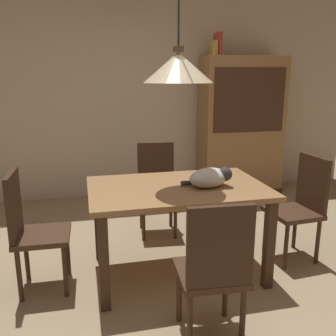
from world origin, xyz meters
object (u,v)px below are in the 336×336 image
(dining_table, at_px, (177,198))
(cat_sleeping, at_px, (210,177))
(chair_far_back, at_px, (157,184))
(book_red_tall, at_px, (218,44))
(chair_near_front, at_px, (214,267))
(hutch_bookcase, at_px, (241,130))
(chair_left_side, at_px, (31,227))
(chair_right_side, at_px, (301,203))
(pendant_lamp, at_px, (178,67))
(book_yellow_short, at_px, (213,48))

(dining_table, relative_size, cat_sleeping, 3.45)
(chair_far_back, xyz_separation_m, book_red_tall, (1.01, 1.04, 1.48))
(chair_near_front, bearing_deg, hutch_bookcase, 63.49)
(chair_left_side, height_order, book_red_tall, book_red_tall)
(cat_sleeping, distance_m, book_red_tall, 2.44)
(book_red_tall, bearing_deg, chair_near_front, -110.10)
(chair_near_front, relative_size, book_red_tall, 3.32)
(chair_right_side, bearing_deg, pendant_lamp, -179.69)
(chair_near_front, bearing_deg, chair_left_side, 141.93)
(book_yellow_short, bearing_deg, chair_near_front, -109.06)
(pendant_lamp, height_order, book_red_tall, pendant_lamp)
(chair_right_side, xyz_separation_m, chair_left_side, (-2.26, -0.00, 0.00))
(cat_sleeping, bearing_deg, hutch_bookcase, 60.17)
(chair_right_side, bearing_deg, chair_far_back, 142.12)
(book_yellow_short, relative_size, book_red_tall, 0.71)
(cat_sleeping, height_order, pendant_lamp, pendant_lamp)
(hutch_bookcase, xyz_separation_m, book_red_tall, (-0.37, 0.00, 1.10))
(chair_far_back, height_order, hutch_bookcase, hutch_bookcase)
(chair_far_back, xyz_separation_m, pendant_lamp, (-0.01, -0.88, 1.15))
(chair_far_back, relative_size, cat_sleeping, 2.29)
(chair_left_side, relative_size, book_yellow_short, 4.65)
(book_red_tall, bearing_deg, dining_table, -117.96)
(dining_table, bearing_deg, pendant_lamp, 90.00)
(hutch_bookcase, bearing_deg, chair_far_back, -143.06)
(chair_far_back, height_order, chair_left_side, same)
(dining_table, relative_size, pendant_lamp, 1.08)
(chair_far_back, height_order, chair_near_front, same)
(chair_far_back, bearing_deg, chair_right_side, -37.88)
(dining_table, xyz_separation_m, cat_sleeping, (0.25, -0.08, 0.18))
(chair_right_side, bearing_deg, cat_sleeping, -174.57)
(cat_sleeping, bearing_deg, chair_left_side, 176.68)
(chair_left_side, relative_size, cat_sleeping, 2.29)
(chair_right_side, xyz_separation_m, cat_sleeping, (-0.88, -0.08, 0.32))
(book_yellow_short, height_order, book_red_tall, book_red_tall)
(dining_table, bearing_deg, chair_far_back, 89.52)
(hutch_bookcase, distance_m, book_yellow_short, 1.13)
(pendant_lamp, xyz_separation_m, book_red_tall, (1.02, 1.92, 0.33))
(dining_table, height_order, book_red_tall, book_red_tall)
(cat_sleeping, bearing_deg, book_red_tall, 68.84)
(chair_near_front, distance_m, hutch_bookcase, 3.15)
(book_red_tall, bearing_deg, pendant_lamp, -117.96)
(pendant_lamp, bearing_deg, chair_far_back, 89.52)
(book_yellow_short, bearing_deg, book_red_tall, 0.00)
(pendant_lamp, bearing_deg, hutch_bookcase, 54.07)
(book_red_tall, bearing_deg, chair_far_back, -134.17)
(chair_right_side, distance_m, cat_sleeping, 0.94)
(chair_right_side, xyz_separation_m, pendant_lamp, (-1.13, -0.01, 1.15))
(dining_table, relative_size, hutch_bookcase, 0.76)
(cat_sleeping, bearing_deg, dining_table, 162.40)
(dining_table, xyz_separation_m, book_red_tall, (1.02, 1.92, 1.34))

